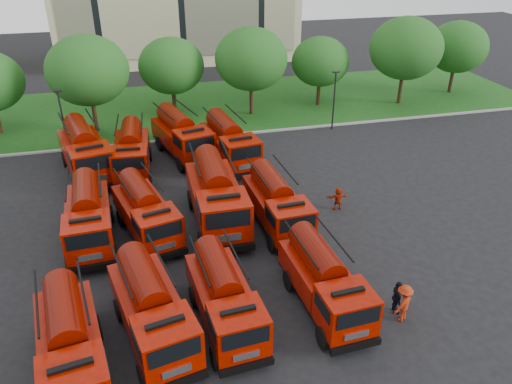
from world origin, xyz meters
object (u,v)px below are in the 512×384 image
fire_truck_1 (152,308)px  fire_truck_6 (216,195)px  fire_truck_9 (131,151)px  fire_truck_0 (70,345)px  fire_truck_10 (182,135)px  fire_truck_3 (324,281)px  firefighter_3 (401,319)px  firefighter_5 (337,209)px  fire_truck_5 (146,212)px  firefighter_4 (147,277)px  fire_truck_11 (229,142)px  firefighter_2 (394,312)px  fire_truck_7 (277,203)px  fire_truck_4 (88,216)px  fire_truck_2 (224,297)px  fire_truck_8 (85,151)px

fire_truck_1 → fire_truck_6: 9.74m
fire_truck_6 → fire_truck_9: (-4.68, 8.35, -0.22)m
fire_truck_0 → fire_truck_10: bearing=62.5°
fire_truck_3 → fire_truck_10: fire_truck_10 is taller
firefighter_3 → firefighter_5: bearing=-124.6°
fire_truck_10 → firefighter_5: bearing=-66.4°
firefighter_3 → fire_truck_9: bearing=-87.9°
fire_truck_5 → firefighter_4: (-0.31, -4.03, -1.53)m
fire_truck_1 → fire_truck_11: (6.75, 16.86, 0.10)m
fire_truck_5 → firefighter_2: (10.76, -9.48, -1.53)m
fire_truck_5 → fire_truck_11: (6.56, 8.53, 0.13)m
fire_truck_0 → firefighter_2: (14.16, 0.16, -1.56)m
fire_truck_1 → fire_truck_7: bearing=32.0°
fire_truck_4 → fire_truck_7: size_ratio=1.03×
fire_truck_3 → fire_truck_5: fire_truck_5 is taller
fire_truck_0 → fire_truck_1: (3.21, 1.32, 0.01)m
fire_truck_2 → firefighter_2: bearing=-13.6°
fire_truck_10 → firefighter_4: fire_truck_10 is taller
fire_truck_10 → firefighter_4: bearing=-118.8°
fire_truck_4 → firefighter_4: fire_truck_4 is taller
fire_truck_2 → fire_truck_10: fire_truck_10 is taller
fire_truck_3 → firefighter_4: fire_truck_3 is taller
fire_truck_7 → fire_truck_10: (-4.21, 11.61, 0.13)m
fire_truck_1 → fire_truck_8: size_ratio=0.88×
fire_truck_2 → firefighter_4: bearing=122.9°
fire_truck_11 → firefighter_4: (-6.87, -12.56, -1.67)m
fire_truck_7 → fire_truck_9: (-8.03, 9.64, 0.05)m
fire_truck_1 → firefighter_4: size_ratio=4.18×
fire_truck_4 → fire_truck_7: bearing=-8.7°
fire_truck_2 → fire_truck_3: 4.68m
fire_truck_2 → fire_truck_6: size_ratio=0.83×
fire_truck_2 → firefighter_2: (7.80, -1.21, -1.49)m
fire_truck_2 → firefighter_2: 8.04m
fire_truck_2 → fire_truck_5: bearing=104.9°
fire_truck_5 → fire_truck_6: bearing=-8.9°
fire_truck_3 → fire_truck_7: bearing=87.6°
fire_truck_2 → fire_truck_11: size_ratio=0.88×
fire_truck_6 → fire_truck_10: bearing=95.2°
fire_truck_2 → firefighter_2: fire_truck_2 is taller
fire_truck_10 → fire_truck_3: bearing=-92.1°
firefighter_3 → firefighter_5: (0.99, 10.06, 0.00)m
fire_truck_0 → fire_truck_7: 13.96m
fire_truck_4 → firefighter_2: bearing=-37.9°
fire_truck_5 → fire_truck_10: 11.20m
fire_truck_3 → fire_truck_8: (-11.35, 17.37, 0.28)m
firefighter_2 → fire_truck_7: bearing=35.6°
fire_truck_9 → firefighter_2: 21.51m
fire_truck_6 → fire_truck_5: bearing=-174.2°
fire_truck_6 → firefighter_3: size_ratio=4.20×
fire_truck_5 → firefighter_3: bearing=-57.1°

